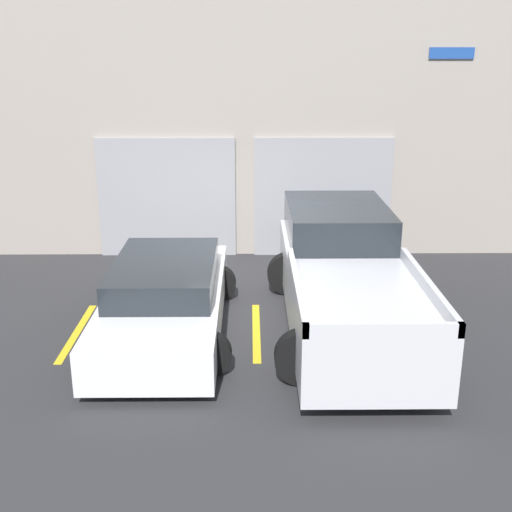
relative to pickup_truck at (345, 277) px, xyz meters
The scene contains 7 objects.
ground_plane 1.82m from the pickup_truck, 151.04° to the left, with size 28.00×28.00×0.00m, color #2D2D30.
shophouse_building 4.80m from the pickup_truck, 109.29° to the left, with size 14.34×0.68×5.87m.
pickup_truck is the anchor object (origin of this frame).
sedan_white 2.87m from the pickup_truck, behind, with size 2.14×4.51×1.16m.
parking_stripe_far_left 4.35m from the pickup_truck, behind, with size 0.12×2.20×0.01m, color gold.
parking_stripe_left 1.66m from the pickup_truck, 169.06° to the right, with size 0.12×2.20×0.01m, color gold.
parking_stripe_centre 1.66m from the pickup_truck, 10.94° to the right, with size 0.12×2.20×0.01m, color gold.
Camera 1 is at (-0.10, -10.39, 4.28)m, focal length 45.00 mm.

